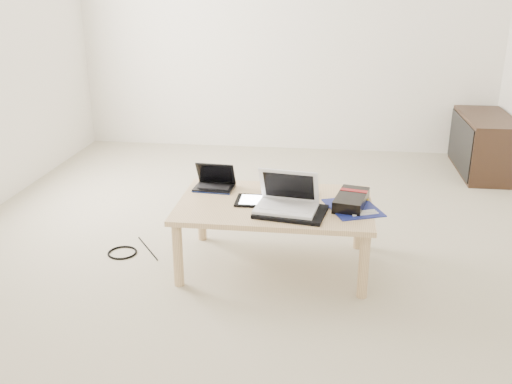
# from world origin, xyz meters

# --- Properties ---
(ground) EXTENTS (4.00, 4.00, 0.00)m
(ground) POSITION_xyz_m (0.00, 0.00, 0.00)
(ground) COLOR #B8AD95
(ground) RESTS_ON ground
(coffee_table) EXTENTS (1.10, 0.70, 0.40)m
(coffee_table) POSITION_xyz_m (0.14, -0.52, 0.35)
(coffee_table) COLOR #D7B581
(coffee_table) RESTS_ON ground
(media_cabinet) EXTENTS (0.41, 0.90, 0.50)m
(media_cabinet) POSITION_xyz_m (1.77, 1.45, 0.25)
(media_cabinet) COLOR #392217
(media_cabinet) RESTS_ON ground
(book) EXTENTS (0.31, 0.28, 0.03)m
(book) POSITION_xyz_m (0.20, -0.38, 0.41)
(book) COLOR black
(book) RESTS_ON coffee_table
(netbook) EXTENTS (0.25, 0.19, 0.16)m
(netbook) POSITION_xyz_m (-0.24, -0.33, 0.43)
(netbook) COLOR black
(netbook) RESTS_ON coffee_table
(tablet) EXTENTS (0.25, 0.19, 0.01)m
(tablet) POSITION_xyz_m (0.04, -0.53, 0.41)
(tablet) COLOR black
(tablet) RESTS_ON coffee_table
(remote) EXTENTS (0.12, 0.22, 0.02)m
(remote) POSITION_xyz_m (0.33, -0.43, 0.41)
(remote) COLOR silver
(remote) RESTS_ON coffee_table
(neoprene_sleeve) EXTENTS (0.41, 0.33, 0.02)m
(neoprene_sleeve) POSITION_xyz_m (0.24, -0.67, 0.41)
(neoprene_sleeve) COLOR black
(neoprene_sleeve) RESTS_ON coffee_table
(white_laptop) EXTENTS (0.36, 0.28, 0.22)m
(white_laptop) POSITION_xyz_m (0.22, -0.65, 0.47)
(white_laptop) COLOR white
(white_laptop) RESTS_ON neoprene_sleeve
(motherboard) EXTENTS (0.36, 0.39, 0.01)m
(motherboard) POSITION_xyz_m (0.58, -0.56, 0.40)
(motherboard) COLOR #0D1457
(motherboard) RESTS_ON coffee_table
(gpu_box) EXTENTS (0.22, 0.34, 0.07)m
(gpu_box) POSITION_xyz_m (0.57, -0.52, 0.43)
(gpu_box) COLOR black
(gpu_box) RESTS_ON coffee_table
(cable_coil) EXTENTS (0.12, 0.12, 0.01)m
(cable_coil) POSITION_xyz_m (0.08, -0.58, 0.41)
(cable_coil) COLOR black
(cable_coil) RESTS_ON coffee_table
(floor_cable_coil) EXTENTS (0.21, 0.21, 0.01)m
(floor_cable_coil) POSITION_xyz_m (-0.81, -0.49, 0.01)
(floor_cable_coil) COLOR black
(floor_cable_coil) RESTS_ON ground
(floor_cable_trail) EXTENTS (0.22, 0.30, 0.01)m
(floor_cable_trail) POSITION_xyz_m (-0.67, -0.41, 0.00)
(floor_cable_trail) COLOR black
(floor_cable_trail) RESTS_ON ground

